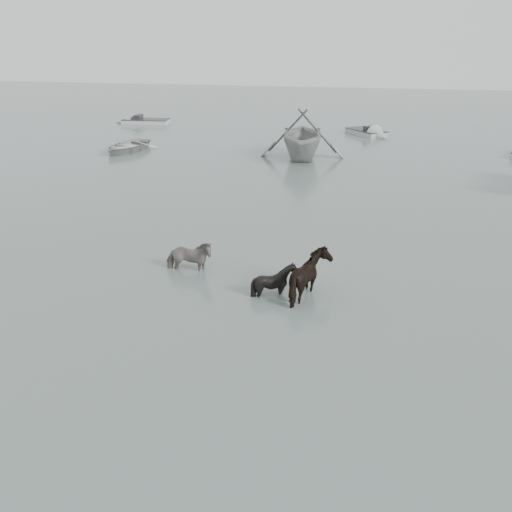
% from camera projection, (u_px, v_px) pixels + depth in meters
% --- Properties ---
extents(ground, '(140.00, 140.00, 0.00)m').
position_uv_depth(ground, '(245.00, 301.00, 16.54)').
color(ground, '#54645D').
rests_on(ground, ground).
extents(pony_pinto, '(1.66, 0.88, 1.35)m').
position_uv_depth(pony_pinto, '(189.00, 251.00, 18.42)').
color(pony_pinto, black).
rests_on(pony_pinto, ground).
extents(pony_dark, '(1.69, 1.87, 1.64)m').
position_uv_depth(pony_dark, '(312.00, 271.00, 16.52)').
color(pony_dark, black).
rests_on(pony_dark, ground).
extents(pony_black, '(1.40, 1.30, 1.31)m').
position_uv_depth(pony_black, '(275.00, 273.00, 16.79)').
color(pony_black, black).
rests_on(pony_black, ground).
extents(rowboat_lead, '(3.60, 4.67, 0.89)m').
position_uv_depth(rowboat_lead, '(126.00, 144.00, 37.27)').
color(rowboat_lead, beige).
rests_on(rowboat_lead, ground).
extents(rowboat_trail, '(5.96, 6.67, 3.19)m').
position_uv_depth(rowboat_trail, '(303.00, 132.00, 34.75)').
color(rowboat_trail, '#9B9E9B').
rests_on(rowboat_trail, ground).
extents(skiff_outer, '(5.49, 2.05, 0.75)m').
position_uv_depth(skiff_outer, '(146.00, 119.00, 48.54)').
color(skiff_outer, beige).
rests_on(skiff_outer, ground).
extents(skiff_mid, '(4.12, 4.57, 0.75)m').
position_uv_depth(skiff_mid, '(366.00, 130.00, 43.24)').
color(skiff_mid, '#A4A7A4').
rests_on(skiff_mid, ground).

